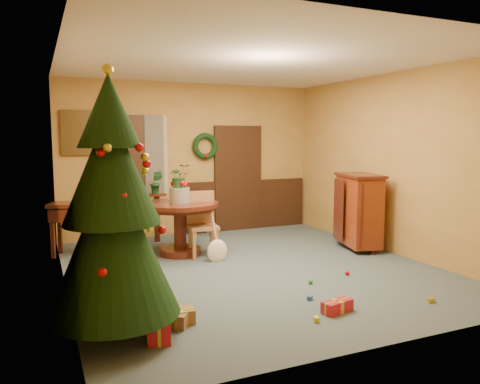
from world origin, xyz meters
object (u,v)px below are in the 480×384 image
writing_desk (81,216)px  christmas_tree (112,211)px  sideboard (359,209)px  chair_near (202,221)px  dining_table (180,218)px

writing_desk → christmas_tree: bearing=-90.0°
christmas_tree → sideboard: (4.30, 1.93, -0.52)m
christmas_tree → chair_near: bearing=55.7°
christmas_tree → sideboard: 4.74m
dining_table → christmas_tree: (-1.44, -2.75, 0.61)m
christmas_tree → dining_table: bearing=62.3°
dining_table → christmas_tree: size_ratio=0.49×
chair_near → christmas_tree: size_ratio=0.40×
dining_table → writing_desk: same height
chair_near → sideboard: sideboard is taller
chair_near → sideboard: 2.63m
chair_near → christmas_tree: 3.17m
dining_table → christmas_tree: christmas_tree is taller
christmas_tree → sideboard: christmas_tree is taller
sideboard → christmas_tree: bearing=-155.9°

